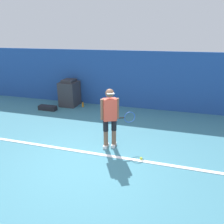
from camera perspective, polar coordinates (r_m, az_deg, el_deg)
The scene contains 8 objects.
ground_plane at distance 5.28m, azimuth -7.24°, elevation -13.56°, with size 24.00×24.00×0.00m, color teal.
back_wall at distance 8.92m, azimuth 4.16°, elevation 8.42°, with size 24.00×0.10×2.28m.
court_baseline at distance 5.70m, azimuth -5.06°, elevation -10.70°, with size 21.60×0.10×0.01m.
tennis_player at distance 5.62m, azimuth -0.46°, elevation -1.06°, with size 0.82×0.53×1.61m.
tennis_ball at distance 5.46m, azimuth 7.61°, elevation -11.93°, with size 0.07×0.07×0.07m.
covered_chair at distance 9.40m, azimuth -11.01°, elevation 4.88°, with size 0.68×0.80×1.11m.
equipment_bag at distance 9.11m, azimuth -16.46°, elevation 1.05°, with size 0.72×0.27×0.18m.
water_bottle at distance 9.20m, azimuth -7.63°, elevation 2.00°, with size 0.08×0.08×0.23m.
Camera 1 is at (1.86, -4.01, 2.88)m, focal length 35.00 mm.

